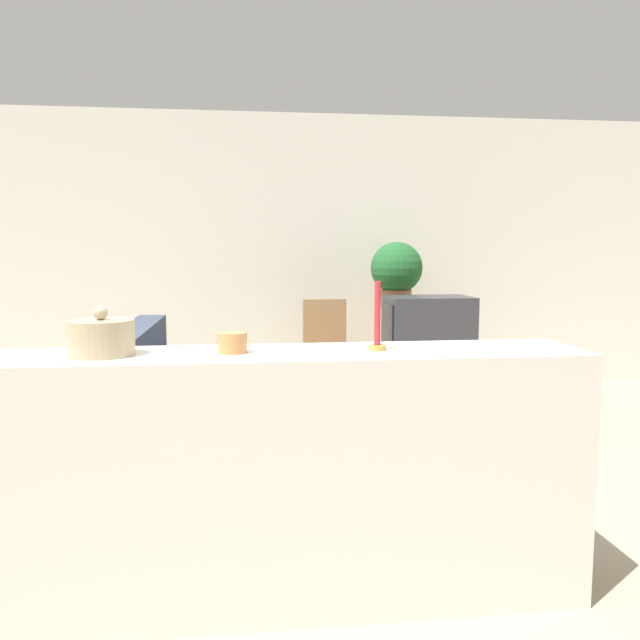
# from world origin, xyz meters

# --- Properties ---
(ground_plane) EXTENTS (14.00, 14.00, 0.00)m
(ground_plane) POSITION_xyz_m (0.00, 0.00, 0.00)
(ground_plane) COLOR tan
(wall_back) EXTENTS (9.00, 0.06, 2.70)m
(wall_back) POSITION_xyz_m (0.00, 3.43, 1.35)
(wall_back) COLOR silver
(wall_back) RESTS_ON ground_plane
(couch) EXTENTS (0.89, 1.72, 0.88)m
(couch) POSITION_xyz_m (-0.48, 1.29, 0.30)
(couch) COLOR #384256
(couch) RESTS_ON ground_plane
(tv_stand) EXTENTS (0.80, 0.51, 0.52)m
(tv_stand) POSITION_xyz_m (1.43, 2.19, 0.26)
(tv_stand) COLOR #9E754C
(tv_stand) RESTS_ON ground_plane
(television) EXTENTS (0.69, 0.47, 0.49)m
(television) POSITION_xyz_m (1.43, 2.19, 0.76)
(television) COLOR #333338
(television) RESTS_ON tv_stand
(wooden_chair) EXTENTS (0.44, 0.44, 0.94)m
(wooden_chair) POSITION_xyz_m (0.65, 2.73, 0.51)
(wooden_chair) COLOR #9E754C
(wooden_chair) RESTS_ON ground_plane
(plant_stand) EXTENTS (0.15, 0.15, 0.85)m
(plant_stand) POSITION_xyz_m (1.34, 2.92, 0.42)
(plant_stand) COLOR #9E754C
(plant_stand) RESTS_ON ground_plane
(potted_plant) EXTENTS (0.48, 0.48, 0.61)m
(potted_plant) POSITION_xyz_m (1.34, 2.92, 1.19)
(potted_plant) COLOR #8E5B3D
(potted_plant) RESTS_ON plant_stand
(foreground_counter) EXTENTS (2.49, 0.44, 0.99)m
(foreground_counter) POSITION_xyz_m (0.00, -0.41, 0.50)
(foreground_counter) COLOR silver
(foreground_counter) RESTS_ON ground_plane
(decorative_bowl) EXTENTS (0.24, 0.24, 0.18)m
(decorative_bowl) POSITION_xyz_m (-0.59, -0.41, 1.06)
(decorative_bowl) COLOR tan
(decorative_bowl) RESTS_ON foreground_counter
(candle_jar) EXTENTS (0.11, 0.11, 0.08)m
(candle_jar) POSITION_xyz_m (-0.12, -0.41, 1.03)
(candle_jar) COLOR #C6844C
(candle_jar) RESTS_ON foreground_counter
(candlestick) EXTENTS (0.07, 0.07, 0.27)m
(candlestick) POSITION_xyz_m (0.44, -0.41, 1.08)
(candlestick) COLOR #B7933D
(candlestick) RESTS_ON foreground_counter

